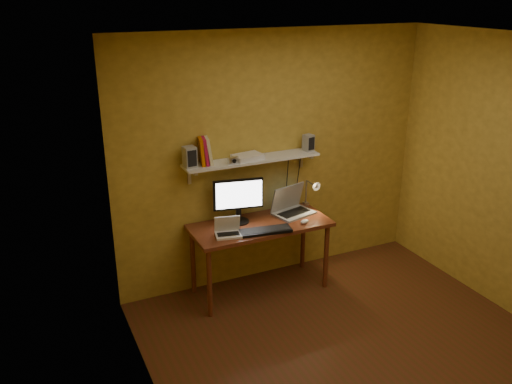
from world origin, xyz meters
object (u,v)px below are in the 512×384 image
netbook (228,230)px  speaker_left (190,157)px  mouse (305,221)px  speaker_right (308,143)px  laptop (291,206)px  shelf_camera (233,161)px  desk_lamp (312,190)px  keyboard (266,231)px  monitor (238,198)px  router (248,157)px  desk (260,231)px  wall_shelf (252,160)px

netbook → speaker_left: bearing=143.3°
mouse → speaker_right: 0.82m
laptop → shelf_camera: size_ratio=4.10×
desk_lamp → speaker_right: speaker_right is taller
netbook → keyboard: (0.35, -0.10, -0.04)m
monitor → shelf_camera: shelf_camera is taller
shelf_camera → router: shelf_camera is taller
netbook → keyboard: bearing=-2.3°
speaker_left → router: 0.60m
netbook → mouse: 0.80m
speaker_left → netbook: bearing=-55.6°
laptop → netbook: 0.83m
speaker_left → shelf_camera: 0.42m
desk → desk_lamp: (0.66, 0.13, 0.29)m
speaker_left → shelf_camera: speaker_left is taller
monitor → speaker_left: 0.66m
monitor → router: size_ratio=1.73×
keyboard → desk_lamp: 0.79m
mouse → desk_lamp: desk_lamp is taller
desk_lamp → router: bearing=174.7°
monitor → desk_lamp: monitor is taller
mouse → desk_lamp: bearing=30.5°
monitor → wall_shelf: bearing=31.3°
wall_shelf → shelf_camera: (-0.24, -0.08, 0.05)m
wall_shelf → monitor: (-0.18, -0.07, -0.35)m
desk_lamp → router: size_ratio=1.30×
desk_lamp → speaker_right: (-0.02, 0.07, 0.50)m
keyboard → router: router is taller
monitor → laptop: size_ratio=1.08×
laptop → speaker_left: 1.23m
router → desk_lamp: bearing=-5.3°
wall_shelf → shelf_camera: 0.25m
shelf_camera → netbook: bearing=-125.4°
desk_lamp → mouse: bearing=-130.0°
netbook → speaker_right: (1.03, 0.30, 0.66)m
desk → netbook: (-0.39, -0.10, 0.14)m
netbook → mouse: netbook is taller
netbook → speaker_left: size_ratio=1.39×
speaker_right → router: 0.69m
monitor → shelf_camera: 0.41m
keyboard → speaker_right: size_ratio=2.96×
wall_shelf → router: (-0.05, -0.00, 0.04)m
speaker_left → desk: bearing=-22.5°
laptop → mouse: (-0.00, -0.29, -0.06)m
desk → desk_lamp: desk_lamp is taller
shelf_camera → desk: bearing=-25.9°
monitor → router: bearing=37.1°
desk → router: router is taller
wall_shelf → netbook: bearing=-142.6°
wall_shelf → shelf_camera: size_ratio=12.46×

